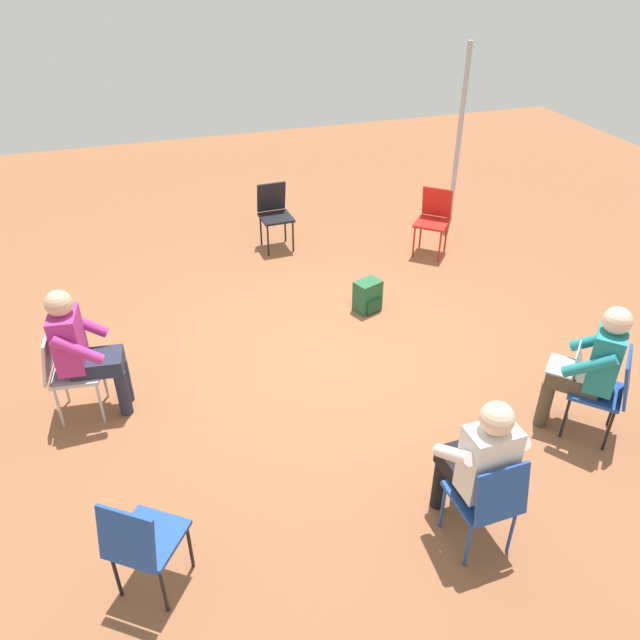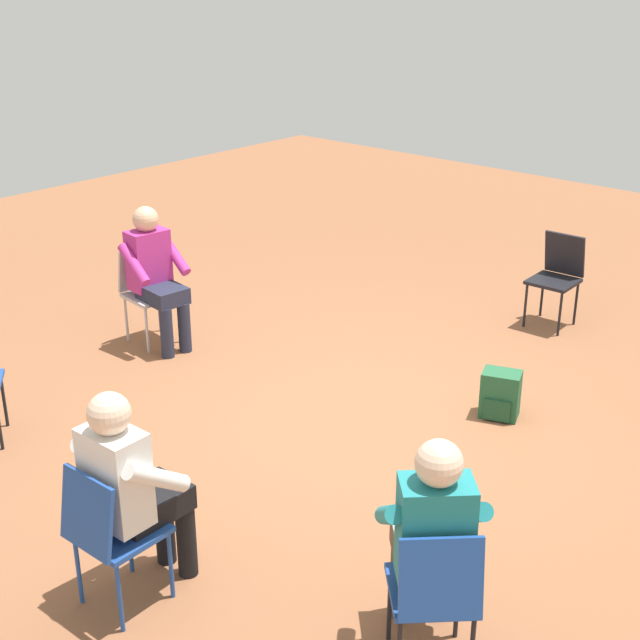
{
  "view_description": "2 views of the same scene",
  "coord_description": "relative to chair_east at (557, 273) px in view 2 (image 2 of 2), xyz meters",
  "views": [
    {
      "loc": [
        -4.77,
        1.66,
        3.71
      ],
      "look_at": [
        -0.3,
        0.22,
        0.69
      ],
      "focal_mm": 35.0,
      "sensor_mm": 36.0,
      "label": 1
    },
    {
      "loc": [
        -4.55,
        -3.58,
        3.22
      ],
      "look_at": [
        -0.1,
        0.35,
        0.76
      ],
      "focal_mm": 50.0,
      "sensor_mm": 36.0,
      "label": 2
    }
  ],
  "objects": [
    {
      "name": "chair_west",
      "position": [
        -5.09,
        -0.15,
        0.0
      ],
      "size": [
        0.45,
        0.41,
        0.85
      ],
      "rotation": [
        0.0,
        0.0,
        -1.54
      ],
      "color": "#1E4799",
      "rests_on": "ground"
    },
    {
      "name": "chair_southwest",
      "position": [
        -4.38,
        -1.67,
        0.0
      ],
      "size": [
        0.58,
        0.58,
        0.85
      ],
      "rotation": [
        0.0,
        0.0,
        -0.79
      ],
      "color": "#1E4799",
      "rests_on": "ground"
    },
    {
      "name": "chair_east",
      "position": [
        0.0,
        0.0,
        0.0
      ],
      "size": [
        0.45,
        0.42,
        0.85
      ],
      "rotation": [
        0.0,
        0.0,
        1.61
      ],
      "color": "black",
      "rests_on": "ground"
    },
    {
      "name": "chair_north",
      "position": [
        -2.73,
        2.53,
        0.0
      ],
      "size": [
        0.44,
        0.48,
        0.85
      ],
      "rotation": [
        0.0,
        0.0,
        -3.26
      ],
      "color": "#B7B7BC",
      "rests_on": "ground"
    },
    {
      "name": "person_in_white",
      "position": [
        -4.92,
        -0.15,
        0.2
      ],
      "size": [
        0.53,
        0.5,
        1.24
      ],
      "rotation": [
        0.0,
        0.0,
        -1.54
      ],
      "color": "black",
      "rests_on": "ground"
    },
    {
      "name": "ground_plane",
      "position": [
        -2.66,
        0.11,
        -0.5
      ],
      "size": [
        15.87,
        15.87,
        0.0
      ],
      "primitive_type": "plane",
      "color": "brown"
    },
    {
      "name": "backpack_near_laptop_user",
      "position": [
        -1.9,
        -0.57,
        -0.34
      ],
      "size": [
        0.3,
        0.33,
        0.36
      ],
      "rotation": [
        0.0,
        0.0,
        1.94
      ],
      "color": "#235B38",
      "rests_on": "ground"
    },
    {
      "name": "person_in_magenta",
      "position": [
        -2.75,
        2.36,
        0.2
      ],
      "size": [
        0.53,
        0.55,
        1.24
      ],
      "rotation": [
        0.0,
        0.0,
        -3.26
      ],
      "color": "#23283D",
      "rests_on": "ground"
    },
    {
      "name": "person_with_laptop",
      "position": [
        -4.25,
        -1.55,
        0.2
      ],
      "size": [
        0.64,
        0.64,
        1.24
      ],
      "rotation": [
        0.0,
        0.0,
        -0.79
      ],
      "color": "#4C4233",
      "rests_on": "ground"
    }
  ]
}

